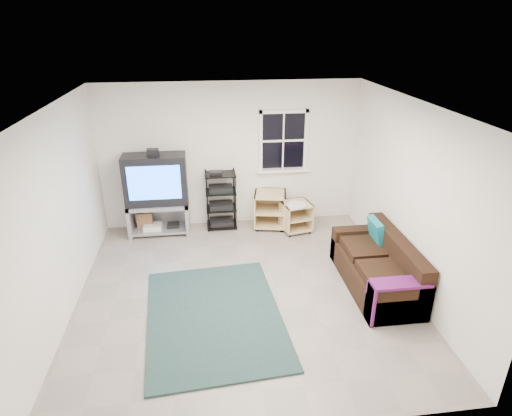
{
  "coord_description": "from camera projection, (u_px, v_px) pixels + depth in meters",
  "views": [
    {
      "loc": [
        -0.48,
        -5.06,
        3.55
      ],
      "look_at": [
        0.22,
        0.4,
        1.1
      ],
      "focal_mm": 30.0,
      "sensor_mm": 36.0,
      "label": 1
    }
  ],
  "objects": [
    {
      "name": "room",
      "position": [
        283.0,
        145.0,
        7.65
      ],
      "size": [
        4.6,
        4.62,
        4.6
      ],
      "color": "gray",
      "rests_on": "ground"
    },
    {
      "name": "tv_unit",
      "position": [
        156.0,
        188.0,
        7.41
      ],
      "size": [
        1.06,
        0.53,
        1.56
      ],
      "color": "#929299",
      "rests_on": "ground"
    },
    {
      "name": "av_rack",
      "position": [
        221.0,
        204.0,
        7.76
      ],
      "size": [
        0.54,
        0.39,
        1.08
      ],
      "color": "black",
      "rests_on": "ground"
    },
    {
      "name": "side_table_left",
      "position": [
        270.0,
        208.0,
        7.88
      ],
      "size": [
        0.65,
        0.65,
        0.66
      ],
      "rotation": [
        0.0,
        0.0,
        -0.19
      ],
      "color": "#D8BE85",
      "rests_on": "ground"
    },
    {
      "name": "side_table_right",
      "position": [
        295.0,
        214.0,
        7.71
      ],
      "size": [
        0.58,
        0.58,
        0.56
      ],
      "rotation": [
        0.0,
        0.0,
        0.2
      ],
      "color": "#D8BE85",
      "rests_on": "ground"
    },
    {
      "name": "sofa",
      "position": [
        378.0,
        268.0,
        6.08
      ],
      "size": [
        0.79,
        1.79,
        0.82
      ],
      "color": "black",
      "rests_on": "ground"
    },
    {
      "name": "shag_rug",
      "position": [
        214.0,
        316.0,
        5.54
      ],
      "size": [
        1.87,
        2.46,
        0.03
      ],
      "primitive_type": "cube",
      "rotation": [
        0.0,
        0.0,
        0.07
      ],
      "color": "black",
      "rests_on": "ground"
    },
    {
      "name": "paper_bag",
      "position": [
        145.0,
        222.0,
        7.7
      ],
      "size": [
        0.28,
        0.19,
        0.39
      ],
      "primitive_type": "cube",
      "rotation": [
        0.0,
        0.0,
        0.07
      ],
      "color": "olive",
      "rests_on": "ground"
    }
  ]
}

